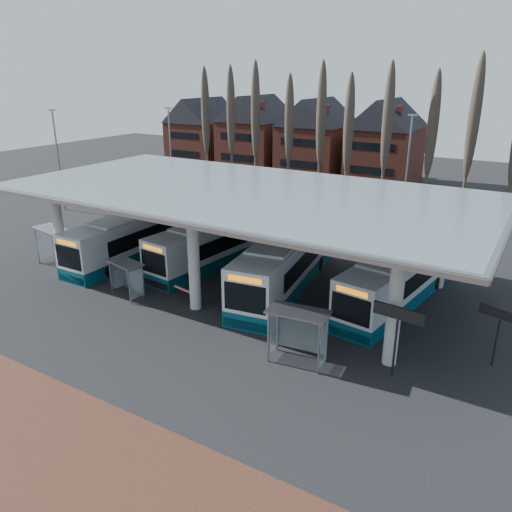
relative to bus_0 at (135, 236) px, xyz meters
The scene contains 17 objects.
ground 12.16m from the bus_0, 37.76° to the right, with size 140.00×140.00×0.00m, color black.
station_canopy 10.37m from the bus_0, ahead, with size 32.00×16.00×6.34m.
poplar_row 28.25m from the bus_0, 69.60° to the left, with size 45.10×1.10×14.50m.
townhouse_row 37.39m from the bus_0, 99.64° to the left, with size 36.80×10.30×12.25m.
lamp_post_a 17.30m from the bus_0, 120.09° to the left, with size 0.80×0.16×10.17m.
lamp_post_b 24.52m from the bus_0, 50.17° to the left, with size 0.80×0.16×10.17m.
lamp_post_d 18.13m from the bus_0, 158.11° to the left, with size 0.80×0.16×10.17m.
bus_0 is the anchor object (origin of this frame).
bus_1 6.44m from the bus_0, 18.70° to the left, with size 3.78×12.31×3.37m.
bus_2 12.74m from the bus_0, ahead, with size 4.72×13.48×3.67m.
bus_3 19.97m from the bus_0, ahead, with size 4.23×12.45×3.39m.
shelter_0 5.83m from the bus_0, 131.23° to the right, with size 3.32×2.07×2.87m.
shelter_1 7.37m from the bus_0, 49.88° to the right, with size 2.73×1.77×2.34m.
shelter_2 18.87m from the bus_0, 21.70° to the right, with size 3.15×1.82×2.79m.
info_sign_0 22.77m from the bus_0, 14.86° to the right, with size 2.40×0.37×3.57m.
info_sign_1 26.08m from the bus_0, ahead, with size 2.02×0.69×3.08m.
barrier 9.94m from the bus_0, 28.20° to the right, with size 2.15×0.79×1.08m.
Camera 1 is at (17.36, -19.25, 13.56)m, focal length 35.00 mm.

